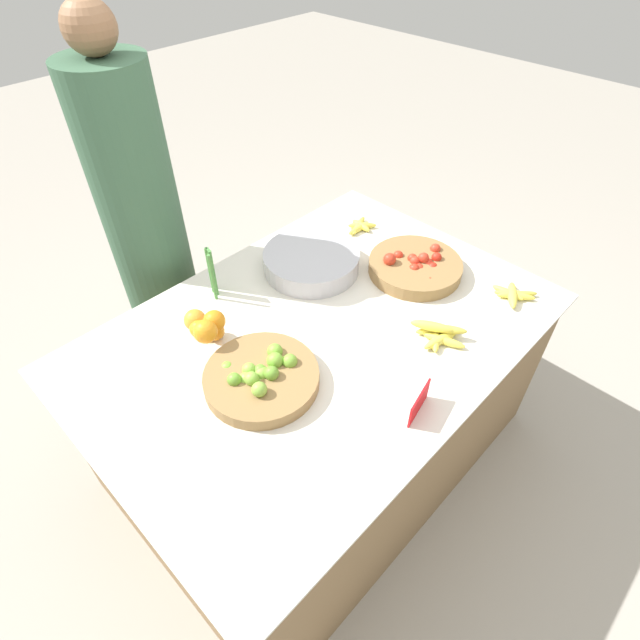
{
  "coord_description": "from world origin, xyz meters",
  "views": [
    {
      "loc": [
        -0.91,
        -0.89,
        2.02
      ],
      "look_at": [
        0.0,
        0.0,
        0.81
      ],
      "focal_mm": 28.0,
      "sensor_mm": 36.0,
      "label": 1
    }
  ],
  "objects": [
    {
      "name": "ground_plane",
      "position": [
        0.0,
        0.0,
        0.0
      ],
      "size": [
        12.0,
        12.0,
        0.0
      ],
      "primitive_type": "plane",
      "color": "#ADA599"
    },
    {
      "name": "market_table",
      "position": [
        0.0,
        0.0,
        0.38
      ],
      "size": [
        1.67,
        1.17,
        0.76
      ],
      "color": "olive",
      "rests_on": "ground_plane"
    },
    {
      "name": "lime_bowl",
      "position": [
        -0.3,
        -0.03,
        0.79
      ],
      "size": [
        0.37,
        0.37,
        0.09
      ],
      "color": "olive",
      "rests_on": "market_table"
    },
    {
      "name": "tomato_basket",
      "position": [
        0.51,
        -0.04,
        0.79
      ],
      "size": [
        0.37,
        0.37,
        0.1
      ],
      "color": "olive",
      "rests_on": "market_table"
    },
    {
      "name": "orange_pile",
      "position": [
        -0.31,
        0.25,
        0.83
      ],
      "size": [
        0.13,
        0.21,
        0.14
      ],
      "color": "orange",
      "rests_on": "market_table"
    },
    {
      "name": "metal_bowl",
      "position": [
        0.23,
        0.28,
        0.8
      ],
      "size": [
        0.39,
        0.39,
        0.08
      ],
      "color": "#B7B7BF",
      "rests_on": "market_table"
    },
    {
      "name": "price_sign",
      "position": [
        -0.05,
        -0.46,
        0.81
      ],
      "size": [
        0.14,
        0.04,
        0.09
      ],
      "rotation": [
        0.0,
        0.0,
        0.22
      ],
      "color": "red",
      "rests_on": "market_table"
    },
    {
      "name": "veg_bundle",
      "position": [
        -0.14,
        0.43,
        0.86
      ],
      "size": [
        0.04,
        0.05,
        0.2
      ],
      "color": "#4C8E42",
      "rests_on": "market_table"
    },
    {
      "name": "banana_bunch_middle_left",
      "position": [
        0.64,
        -0.41,
        0.78
      ],
      "size": [
        0.16,
        0.16,
        0.04
      ],
      "color": "#EFDB4C",
      "rests_on": "market_table"
    },
    {
      "name": "banana_bunch_front_center",
      "position": [
        0.26,
        -0.33,
        0.79
      ],
      "size": [
        0.18,
        0.21,
        0.06
      ],
      "color": "#EFDB4C",
      "rests_on": "market_table"
    },
    {
      "name": "banana_bunch_middle_right",
      "position": [
        0.6,
        0.33,
        0.78
      ],
      "size": [
        0.16,
        0.11,
        0.03
      ],
      "color": "#EFDB4C",
      "rests_on": "market_table"
    },
    {
      "name": "vendor_person",
      "position": [
        -0.17,
        0.83,
        0.8
      ],
      "size": [
        0.31,
        0.31,
        1.71
      ],
      "color": "#385B42",
      "rests_on": "ground_plane"
    }
  ]
}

